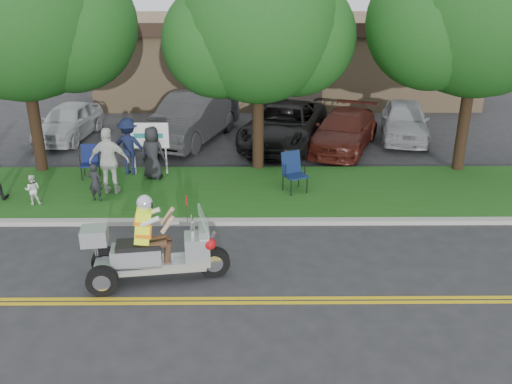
{
  "coord_description": "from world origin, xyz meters",
  "views": [
    {
      "loc": [
        0.31,
        -9.61,
        6.01
      ],
      "look_at": [
        0.4,
        2.0,
        1.31
      ],
      "focal_mm": 38.0,
      "sensor_mm": 36.0,
      "label": 1
    }
  ],
  "objects_px": {
    "lawn_chair_a": "(90,159)",
    "parked_car_far_left": "(69,121)",
    "parked_car_right": "(344,130)",
    "trike_scooter": "(151,252)",
    "parked_car_left": "(192,118)",
    "parked_car_far_right": "(405,120)",
    "lawn_chair_b": "(293,169)",
    "parked_car_mid": "(284,125)",
    "spectator_adult_right": "(109,161)"
  },
  "relations": [
    {
      "from": "spectator_adult_right",
      "to": "parked_car_far_left",
      "type": "relative_size",
      "value": 0.48
    },
    {
      "from": "trike_scooter",
      "to": "lawn_chair_a",
      "type": "height_order",
      "value": "trike_scooter"
    },
    {
      "from": "trike_scooter",
      "to": "lawn_chair_b",
      "type": "xyz_separation_m",
      "value": [
        3.28,
        4.86,
        0.07
      ]
    },
    {
      "from": "parked_car_left",
      "to": "parked_car_right",
      "type": "bearing_deg",
      "value": 9.16
    },
    {
      "from": "parked_car_mid",
      "to": "parked_car_left",
      "type": "bearing_deg",
      "value": -172.54
    },
    {
      "from": "parked_car_mid",
      "to": "parked_car_right",
      "type": "relative_size",
      "value": 1.18
    },
    {
      "from": "parked_car_far_left",
      "to": "parked_car_mid",
      "type": "bearing_deg",
      "value": -0.15
    },
    {
      "from": "lawn_chair_a",
      "to": "lawn_chair_b",
      "type": "bearing_deg",
      "value": -16.62
    },
    {
      "from": "trike_scooter",
      "to": "parked_car_right",
      "type": "distance_m",
      "value": 10.77
    },
    {
      "from": "lawn_chair_a",
      "to": "parked_car_right",
      "type": "relative_size",
      "value": 0.22
    },
    {
      "from": "parked_car_far_left",
      "to": "spectator_adult_right",
      "type": "bearing_deg",
      "value": -57.15
    },
    {
      "from": "lawn_chair_b",
      "to": "trike_scooter",
      "type": "bearing_deg",
      "value": -149.31
    },
    {
      "from": "parked_car_left",
      "to": "parked_car_right",
      "type": "height_order",
      "value": "parked_car_left"
    },
    {
      "from": "trike_scooter",
      "to": "parked_car_left",
      "type": "bearing_deg",
      "value": 83.62
    },
    {
      "from": "lawn_chair_a",
      "to": "parked_car_far_right",
      "type": "distance_m",
      "value": 11.81
    },
    {
      "from": "lawn_chair_b",
      "to": "parked_car_mid",
      "type": "height_order",
      "value": "parked_car_mid"
    },
    {
      "from": "lawn_chair_b",
      "to": "parked_car_mid",
      "type": "relative_size",
      "value": 0.21
    },
    {
      "from": "spectator_adult_right",
      "to": "parked_car_mid",
      "type": "bearing_deg",
      "value": -134.85
    },
    {
      "from": "lawn_chair_b",
      "to": "parked_car_mid",
      "type": "xyz_separation_m",
      "value": [
        0.01,
        4.93,
        0.01
      ]
    },
    {
      "from": "parked_car_right",
      "to": "lawn_chair_a",
      "type": "bearing_deg",
      "value": -136.65
    },
    {
      "from": "parked_car_right",
      "to": "trike_scooter",
      "type": "bearing_deg",
      "value": -98.28
    },
    {
      "from": "parked_car_far_right",
      "to": "parked_car_mid",
      "type": "bearing_deg",
      "value": -159.23
    },
    {
      "from": "lawn_chair_a",
      "to": "parked_car_left",
      "type": "bearing_deg",
      "value": 51.85
    },
    {
      "from": "lawn_chair_a",
      "to": "parked_car_far_left",
      "type": "xyz_separation_m",
      "value": [
        -2.1,
        4.58,
        0.01
      ]
    },
    {
      "from": "parked_car_left",
      "to": "parked_car_mid",
      "type": "bearing_deg",
      "value": 10.86
    },
    {
      "from": "lawn_chair_a",
      "to": "parked_car_far_left",
      "type": "bearing_deg",
      "value": 108.72
    },
    {
      "from": "trike_scooter",
      "to": "parked_car_far_left",
      "type": "distance_m",
      "value": 11.74
    },
    {
      "from": "parked_car_left",
      "to": "parked_car_right",
      "type": "relative_size",
      "value": 1.16
    },
    {
      "from": "parked_car_far_left",
      "to": "parked_car_left",
      "type": "bearing_deg",
      "value": 2.05
    },
    {
      "from": "parked_car_far_left",
      "to": "parked_car_far_right",
      "type": "bearing_deg",
      "value": 5.1
    },
    {
      "from": "parked_car_mid",
      "to": "parked_car_far_right",
      "type": "height_order",
      "value": "parked_car_mid"
    },
    {
      "from": "lawn_chair_a",
      "to": "spectator_adult_right",
      "type": "relative_size",
      "value": 0.53
    },
    {
      "from": "parked_car_far_left",
      "to": "parked_car_left",
      "type": "relative_size",
      "value": 0.75
    },
    {
      "from": "trike_scooter",
      "to": "parked_car_mid",
      "type": "relative_size",
      "value": 0.54
    },
    {
      "from": "trike_scooter",
      "to": "parked_car_mid",
      "type": "xyz_separation_m",
      "value": [
        3.29,
        9.79,
        0.08
      ]
    },
    {
      "from": "trike_scooter",
      "to": "lawn_chair_a",
      "type": "distance_m",
      "value": 6.71
    },
    {
      "from": "trike_scooter",
      "to": "parked_car_far_right",
      "type": "height_order",
      "value": "trike_scooter"
    },
    {
      "from": "spectator_adult_right",
      "to": "parked_car_far_right",
      "type": "bearing_deg",
      "value": -148.77
    },
    {
      "from": "parked_car_far_left",
      "to": "parked_car_far_right",
      "type": "distance_m",
      "value": 13.02
    },
    {
      "from": "parked_car_far_left",
      "to": "lawn_chair_a",
      "type": "bearing_deg",
      "value": -59.87
    },
    {
      "from": "trike_scooter",
      "to": "parked_car_mid",
      "type": "bearing_deg",
      "value": 63.88
    },
    {
      "from": "parked_car_left",
      "to": "parked_car_far_right",
      "type": "bearing_deg",
      "value": 20.88
    },
    {
      "from": "trike_scooter",
      "to": "lawn_chair_a",
      "type": "bearing_deg",
      "value": 108.24
    },
    {
      "from": "lawn_chair_b",
      "to": "spectator_adult_right",
      "type": "distance_m",
      "value": 5.24
    },
    {
      "from": "spectator_adult_right",
      "to": "parked_car_left",
      "type": "bearing_deg",
      "value": -106.26
    },
    {
      "from": "parked_car_mid",
      "to": "parked_car_far_right",
      "type": "xyz_separation_m",
      "value": [
        4.72,
        0.73,
        -0.03
      ]
    },
    {
      "from": "parked_car_left",
      "to": "parked_car_far_right",
      "type": "height_order",
      "value": "parked_car_left"
    },
    {
      "from": "parked_car_far_left",
      "to": "parked_car_right",
      "type": "xyz_separation_m",
      "value": [
        10.47,
        -1.33,
        -0.01
      ]
    },
    {
      "from": "parked_car_left",
      "to": "parked_car_right",
      "type": "distance_m",
      "value": 5.77
    },
    {
      "from": "trike_scooter",
      "to": "parked_car_far_right",
      "type": "bearing_deg",
      "value": 45.16
    }
  ]
}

